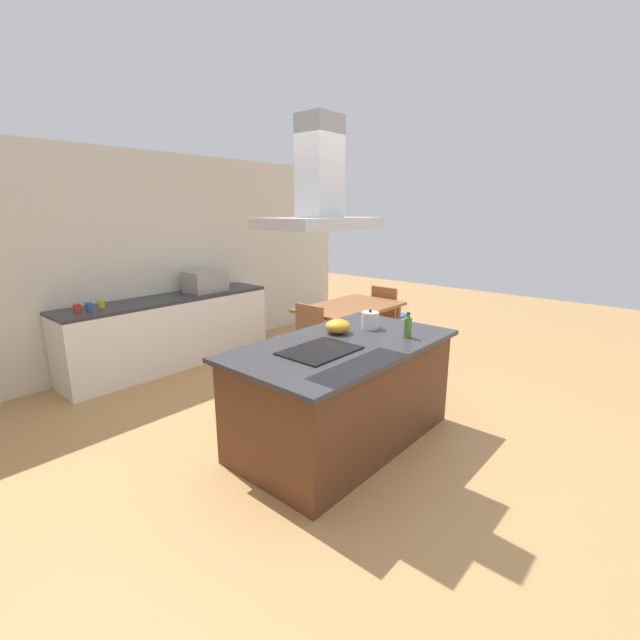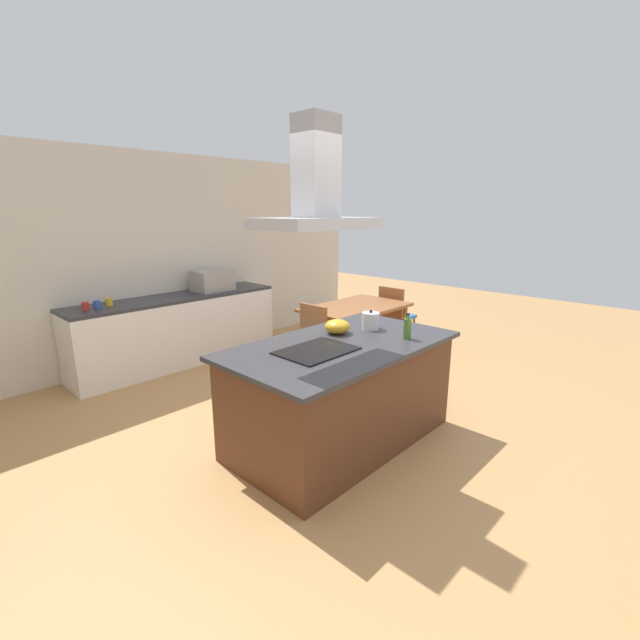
% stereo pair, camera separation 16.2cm
% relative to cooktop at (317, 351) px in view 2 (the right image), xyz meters
% --- Properties ---
extents(ground, '(16.00, 16.00, 0.00)m').
position_rel_cooktop_xyz_m(ground, '(0.31, 1.50, -0.91)').
color(ground, tan).
extents(wall_back, '(7.20, 0.10, 2.70)m').
position_rel_cooktop_xyz_m(wall_back, '(0.31, 3.25, 0.44)').
color(wall_back, beige).
rests_on(wall_back, ground).
extents(kitchen_island, '(2.01, 1.13, 0.90)m').
position_rel_cooktop_xyz_m(kitchen_island, '(0.31, 0.00, -0.45)').
color(kitchen_island, '#59331E').
rests_on(kitchen_island, ground).
extents(cooktop, '(0.60, 0.44, 0.01)m').
position_rel_cooktop_xyz_m(cooktop, '(0.00, 0.00, 0.00)').
color(cooktop, black).
rests_on(cooktop, kitchen_island).
extents(tea_kettle, '(0.21, 0.16, 0.18)m').
position_rel_cooktop_xyz_m(tea_kettle, '(0.82, 0.09, 0.07)').
color(tea_kettle, silver).
rests_on(tea_kettle, kitchen_island).
extents(olive_oil_bottle, '(0.07, 0.07, 0.22)m').
position_rel_cooktop_xyz_m(olive_oil_bottle, '(0.79, -0.33, 0.09)').
color(olive_oil_bottle, '#47722D').
rests_on(olive_oil_bottle, kitchen_island).
extents(mixing_bowl, '(0.23, 0.23, 0.13)m').
position_rel_cooktop_xyz_m(mixing_bowl, '(0.50, 0.22, 0.06)').
color(mixing_bowl, gold).
rests_on(mixing_bowl, kitchen_island).
extents(back_counter, '(2.70, 0.62, 0.90)m').
position_rel_cooktop_xyz_m(back_counter, '(0.36, 2.88, -0.46)').
color(back_counter, white).
rests_on(back_counter, ground).
extents(countertop_microwave, '(0.50, 0.38, 0.28)m').
position_rel_cooktop_xyz_m(countertop_microwave, '(0.92, 2.88, 0.13)').
color(countertop_microwave, '#9E9993').
rests_on(countertop_microwave, back_counter).
extents(coffee_mug_red, '(0.08, 0.08, 0.09)m').
position_rel_cooktop_xyz_m(coffee_mug_red, '(-0.73, 2.88, 0.04)').
color(coffee_mug_red, red).
rests_on(coffee_mug_red, back_counter).
extents(coffee_mug_blue, '(0.08, 0.08, 0.09)m').
position_rel_cooktop_xyz_m(coffee_mug_blue, '(-0.61, 2.87, 0.04)').
color(coffee_mug_blue, '#2D56B2').
rests_on(coffee_mug_blue, back_counter).
extents(coffee_mug_yellow, '(0.08, 0.08, 0.09)m').
position_rel_cooktop_xyz_m(coffee_mug_yellow, '(-0.46, 2.91, 0.04)').
color(coffee_mug_yellow, gold).
rests_on(coffee_mug_yellow, back_counter).
extents(dining_table, '(1.40, 0.90, 0.75)m').
position_rel_cooktop_xyz_m(dining_table, '(2.05, 1.25, -0.24)').
color(dining_table, '#995B33').
rests_on(dining_table, ground).
extents(chair_at_left_end, '(0.42, 0.42, 0.89)m').
position_rel_cooktop_xyz_m(chair_at_left_end, '(1.14, 1.25, -0.40)').
color(chair_at_left_end, '#2D6BB7').
rests_on(chair_at_left_end, ground).
extents(chair_at_right_end, '(0.42, 0.42, 0.89)m').
position_rel_cooktop_xyz_m(chair_at_right_end, '(2.97, 1.25, -0.40)').
color(chair_at_right_end, '#2D6BB7').
rests_on(chair_at_right_end, ground).
extents(range_hood, '(0.90, 0.55, 0.78)m').
position_rel_cooktop_xyz_m(range_hood, '(0.00, 0.00, 1.20)').
color(range_hood, '#ADADB2').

